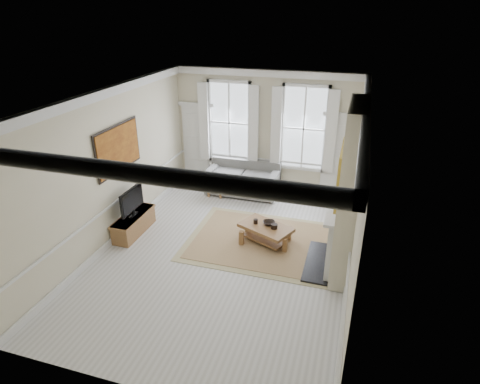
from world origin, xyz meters
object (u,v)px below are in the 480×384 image
(sofa, at_px, (243,181))
(tv_stand, at_px, (134,224))
(coffee_table, at_px, (266,229))
(side_table, at_px, (216,181))

(sofa, height_order, tv_stand, sofa)
(sofa, distance_m, coffee_table, 2.74)
(side_table, xyz_separation_m, tv_stand, (-1.16, -2.52, -0.19))
(side_table, height_order, coffee_table, side_table)
(sofa, bearing_deg, coffee_table, -63.12)
(coffee_table, height_order, tv_stand, tv_stand)
(sofa, distance_m, side_table, 0.78)
(coffee_table, xyz_separation_m, tv_stand, (-3.07, -0.47, -0.12))
(side_table, height_order, tv_stand, side_table)
(sofa, distance_m, tv_stand, 3.44)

